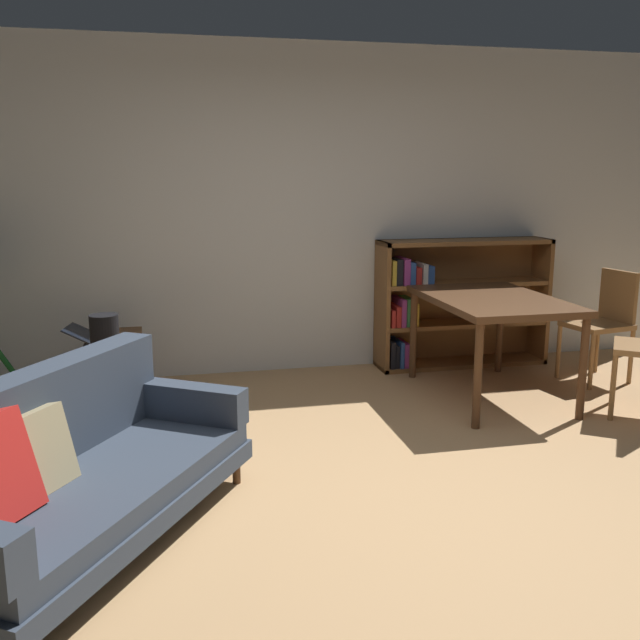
% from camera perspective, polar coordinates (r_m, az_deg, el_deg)
% --- Properties ---
extents(ground_plane, '(8.16, 8.16, 0.00)m').
position_cam_1_polar(ground_plane, '(3.79, 7.50, -14.55)').
color(ground_plane, tan).
extents(back_wall_panel, '(6.80, 0.10, 2.70)m').
position_cam_1_polar(back_wall_panel, '(6.00, -1.14, 8.78)').
color(back_wall_panel, silver).
rests_on(back_wall_panel, ground_plane).
extents(fabric_couch, '(1.60, 1.91, 0.79)m').
position_cam_1_polar(fabric_couch, '(3.44, -19.70, -11.26)').
color(fabric_couch, '#56351E').
rests_on(fabric_couch, ground_plane).
extents(media_console, '(0.38, 1.12, 0.50)m').
position_cam_1_polar(media_console, '(5.16, -16.26, -4.65)').
color(media_console, brown).
rests_on(media_console, ground_plane).
extents(open_laptop, '(0.45, 0.35, 0.11)m').
position_cam_1_polar(open_laptop, '(5.22, -17.32, -1.36)').
color(open_laptop, '#333338').
rests_on(open_laptop, media_console).
extents(desk_speaker, '(0.19, 0.19, 0.26)m').
position_cam_1_polar(desk_speaker, '(4.82, -16.95, -1.13)').
color(desk_speaker, black).
rests_on(desk_speaker, media_console).
extents(dining_table, '(0.87, 1.32, 0.77)m').
position_cam_1_polar(dining_table, '(5.39, 13.71, 1.01)').
color(dining_table, '#56351E').
rests_on(dining_table, ground_plane).
extents(dining_chair_far, '(0.52, 0.48, 0.90)m').
position_cam_1_polar(dining_chair_far, '(6.16, 21.91, 0.07)').
color(dining_chair_far, olive).
rests_on(dining_chair_far, ground_plane).
extents(bookshelf, '(1.51, 0.35, 1.10)m').
position_cam_1_polar(bookshelf, '(6.28, 10.38, 1.36)').
color(bookshelf, brown).
rests_on(bookshelf, ground_plane).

